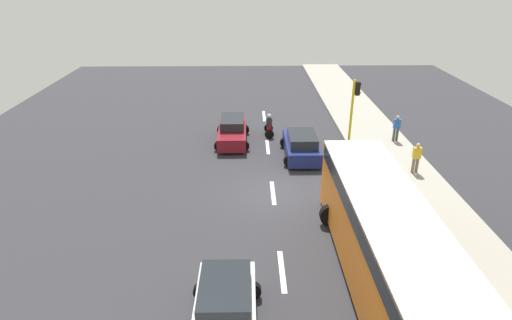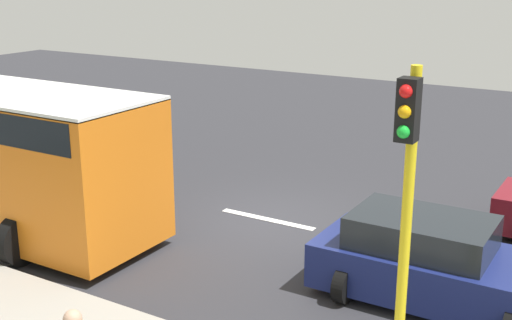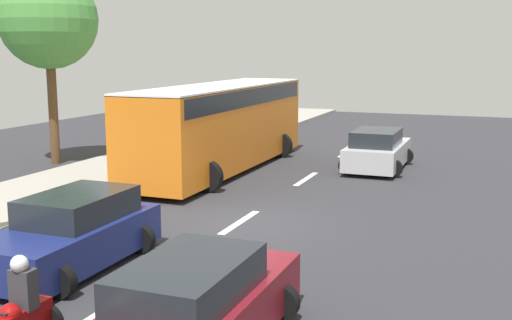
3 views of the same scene
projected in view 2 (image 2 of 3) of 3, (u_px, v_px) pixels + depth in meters
The scene contains 6 objects.
ground_plane at pixel (267, 222), 15.40m from camera, with size 40.00×60.00×0.10m, color #2D2D33.
lane_stripe_north at pixel (79, 178), 18.35m from camera, with size 0.20×2.40×0.01m, color white.
lane_stripe_mid at pixel (267, 219), 15.38m from camera, with size 0.20×2.40×0.01m, color white.
car_dark_blue at pixel (434, 264), 11.44m from camera, with size 2.28×4.21×1.52m.
car_silver at pixel (61, 128), 21.09m from camera, with size 2.28×4.21×1.52m.
traffic_light_corner at pixel (406, 193), 8.22m from camera, with size 0.49×0.24×4.50m.
Camera 2 is at (12.46, 7.19, 5.62)m, focal length 46.82 mm.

